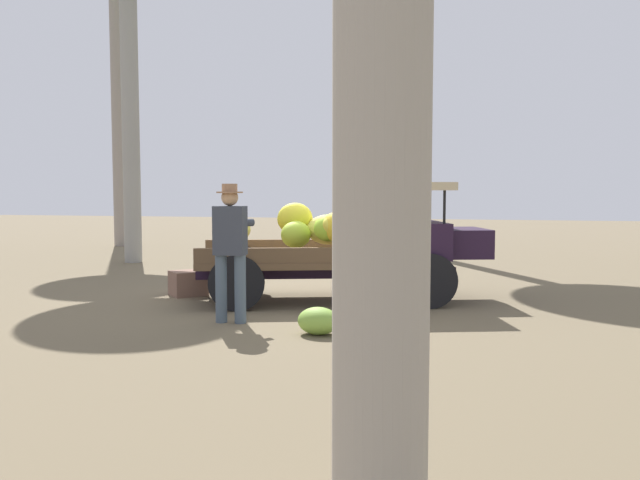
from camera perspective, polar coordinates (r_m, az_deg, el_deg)
name	(u,v)px	position (r m, az deg, el deg)	size (l,w,h in m)	color
ground_plane	(311,300)	(10.34, -0.76, -5.25)	(60.00, 60.00, 0.00)	brown
truck	(357,243)	(10.16, 3.23, -0.22)	(4.66, 2.78, 1.84)	#25152C
farmer	(230,244)	(8.54, -7.81, -0.33)	(0.53, 0.46, 1.81)	#4C5C6C
wooden_crate	(188,283)	(11.00, -11.40, -3.70)	(0.54, 0.48, 0.40)	#7E5C4B
loose_banana_bunch	(318,321)	(7.88, -0.16, -7.05)	(0.51, 0.41, 0.33)	#83AF40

